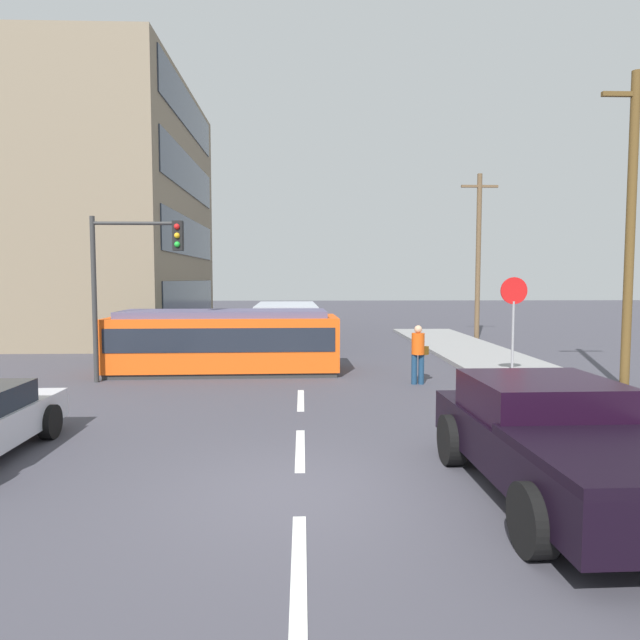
# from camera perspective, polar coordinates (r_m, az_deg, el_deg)

# --- Properties ---
(ground_plane) EXTENTS (120.00, 120.00, 0.00)m
(ground_plane) POSITION_cam_1_polar(r_m,az_deg,el_deg) (17.86, -1.93, -5.39)
(ground_plane) COLOR #42404A
(sidewalk_curb_right) EXTENTS (3.20, 36.00, 0.14)m
(sidewalk_curb_right) POSITION_cam_1_polar(r_m,az_deg,el_deg) (15.47, 24.33, -6.99)
(sidewalk_curb_right) COLOR gray
(sidewalk_curb_right) RESTS_ON ground
(lane_stripe_0) EXTENTS (0.16, 2.40, 0.01)m
(lane_stripe_0) POSITION_cam_1_polar(r_m,az_deg,el_deg) (6.34, -2.16, -23.65)
(lane_stripe_0) COLOR silver
(lane_stripe_0) RESTS_ON ground
(lane_stripe_1) EXTENTS (0.16, 2.40, 0.01)m
(lane_stripe_1) POSITION_cam_1_polar(r_m,az_deg,el_deg) (10.06, -2.02, -12.95)
(lane_stripe_1) COLOR silver
(lane_stripe_1) RESTS_ON ground
(lane_stripe_2) EXTENTS (0.16, 2.40, 0.01)m
(lane_stripe_2) POSITION_cam_1_polar(r_m,az_deg,el_deg) (13.93, -1.96, -8.10)
(lane_stripe_2) COLOR silver
(lane_stripe_2) RESTS_ON ground
(lane_stripe_3) EXTENTS (0.16, 2.40, 0.01)m
(lane_stripe_3) POSITION_cam_1_polar(r_m,az_deg,el_deg) (23.99, -1.90, -2.92)
(lane_stripe_3) COLOR silver
(lane_stripe_3) RESTS_ON ground
(lane_stripe_4) EXTENTS (0.16, 2.40, 0.01)m
(lane_stripe_4) POSITION_cam_1_polar(r_m,az_deg,el_deg) (29.96, -1.88, -1.50)
(lane_stripe_4) COLOR silver
(lane_stripe_4) RESTS_ON ground
(corner_building) EXTENTS (15.01, 14.44, 12.80)m
(corner_building) POSITION_cam_1_polar(r_m,az_deg,el_deg) (32.71, -26.20, 9.77)
(corner_building) COLOR #80705A
(corner_building) RESTS_ON ground
(streetcar_tram) EXTENTS (7.17, 2.72, 1.98)m
(streetcar_tram) POSITION_cam_1_polar(r_m,az_deg,el_deg) (18.08, -9.64, -2.05)
(streetcar_tram) COLOR #E95213
(streetcar_tram) RESTS_ON ground
(city_bus) EXTENTS (2.65, 5.85, 1.90)m
(city_bus) POSITION_cam_1_polar(r_m,az_deg,el_deg) (24.17, -3.43, -0.29)
(city_bus) COLOR #B0B6C2
(city_bus) RESTS_ON ground
(pedestrian_crossing) EXTENTS (0.51, 0.36, 1.67)m
(pedestrian_crossing) POSITION_cam_1_polar(r_m,az_deg,el_deg) (16.08, 9.93, -3.11)
(pedestrian_crossing) COLOR navy
(pedestrian_crossing) RESTS_ON ground
(pickup_truck_parked) EXTENTS (2.37, 5.04, 1.55)m
(pickup_truck_parked) POSITION_cam_1_polar(r_m,az_deg,el_deg) (8.36, 22.89, -11.19)
(pickup_truck_parked) COLOR black
(pickup_truck_parked) RESTS_ON ground
(parked_sedan_mid) EXTENTS (2.05, 4.59, 1.19)m
(parked_sedan_mid) POSITION_cam_1_polar(r_m,az_deg,el_deg) (22.53, -15.44, -1.94)
(parked_sedan_mid) COLOR #375F41
(parked_sedan_mid) RESTS_ON ground
(stop_sign) EXTENTS (0.76, 0.07, 2.88)m
(stop_sign) POSITION_cam_1_polar(r_m,az_deg,el_deg) (16.74, 19.03, 1.30)
(stop_sign) COLOR gray
(stop_sign) RESTS_ON sidewalk_curb_right
(traffic_light_mast) EXTENTS (2.61, 0.33, 4.74)m
(traffic_light_mast) POSITION_cam_1_polar(r_m,az_deg,el_deg) (16.93, -18.67, 5.17)
(traffic_light_mast) COLOR #333333
(traffic_light_mast) RESTS_ON ground
(utility_pole_near) EXTENTS (1.80, 0.24, 8.39)m
(utility_pole_near) POSITION_cam_1_polar(r_m,az_deg,el_deg) (17.25, 28.96, 8.35)
(utility_pole_near) COLOR brown
(utility_pole_near) RESTS_ON ground
(utility_pole_mid) EXTENTS (1.80, 0.24, 8.06)m
(utility_pole_mid) POSITION_cam_1_polar(r_m,az_deg,el_deg) (28.73, 15.75, 6.50)
(utility_pole_mid) COLOR brown
(utility_pole_mid) RESTS_ON ground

